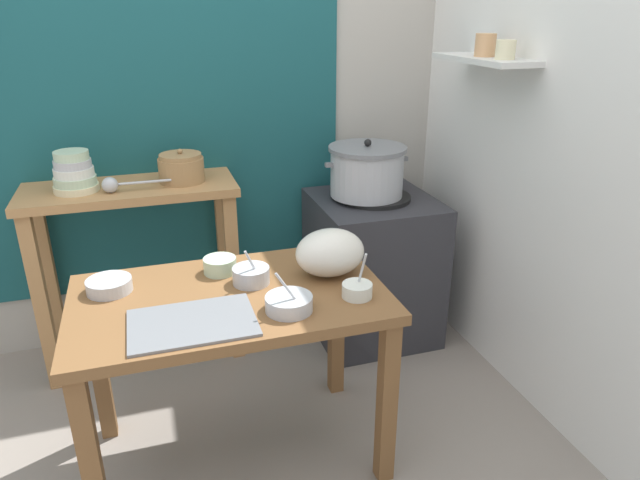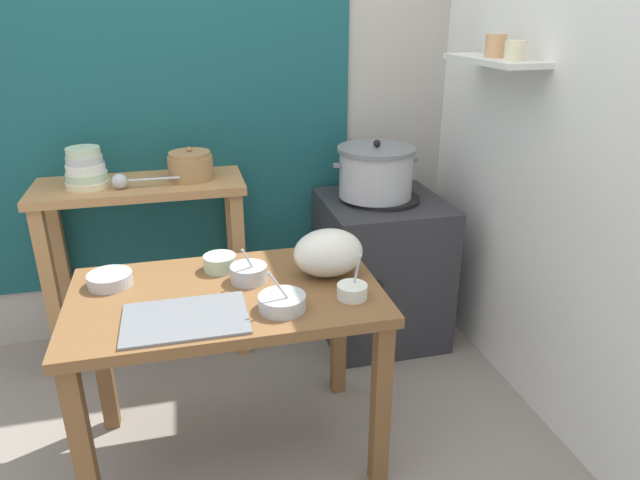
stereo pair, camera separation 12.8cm
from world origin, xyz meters
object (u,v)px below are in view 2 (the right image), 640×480
(bowl_stack_enamel, at_px, (86,169))
(prep_bowl_2, at_px, (352,290))
(prep_table, at_px, (228,318))
(prep_bowl_3, at_px, (282,302))
(serving_tray, at_px, (185,319))
(clay_pot, at_px, (191,166))
(plastic_bag, at_px, (328,253))
(back_shelf_table, at_px, (145,227))
(stove_block, at_px, (381,268))
(prep_bowl_1, at_px, (220,262))
(prep_bowl_0, at_px, (249,273))
(ladle, at_px, (123,181))
(steamer_pot, at_px, (376,172))
(prep_bowl_4, at_px, (110,279))

(bowl_stack_enamel, height_order, prep_bowl_2, bowl_stack_enamel)
(prep_table, xyz_separation_m, prep_bowl_3, (0.17, -0.18, 0.14))
(serving_tray, distance_m, prep_bowl_2, 0.57)
(clay_pot, distance_m, prep_bowl_2, 1.14)
(plastic_bag, bearing_deg, bowl_stack_enamel, 139.36)
(back_shelf_table, distance_m, stove_block, 1.21)
(clay_pot, height_order, serving_tray, clay_pot)
(prep_bowl_3, bearing_deg, clay_pot, 103.35)
(prep_bowl_3, bearing_deg, serving_tray, 178.81)
(serving_tray, distance_m, prep_bowl_3, 0.32)
(clay_pot, height_order, prep_bowl_3, clay_pot)
(prep_bowl_1, bearing_deg, prep_bowl_0, -52.58)
(prep_table, bearing_deg, prep_bowl_1, 91.43)
(bowl_stack_enamel, distance_m, prep_bowl_2, 1.40)
(back_shelf_table, relative_size, stove_block, 1.23)
(stove_block, distance_m, plastic_bag, 0.93)
(ladle, xyz_separation_m, plastic_bag, (0.77, -0.72, -0.12))
(prep_bowl_3, bearing_deg, prep_bowl_0, 108.61)
(steamer_pot, distance_m, prep_bowl_4, 1.36)
(prep_table, xyz_separation_m, stove_block, (0.85, 0.72, -0.23))
(steamer_pot, xyz_separation_m, prep_bowl_3, (-0.64, -0.92, -0.16))
(bowl_stack_enamel, xyz_separation_m, prep_bowl_1, (0.53, -0.65, -0.23))
(plastic_bag, xyz_separation_m, prep_bowl_0, (-0.30, 0.02, -0.06))
(prep_bowl_1, distance_m, prep_bowl_2, 0.55)
(prep_table, height_order, steamer_pot, steamer_pot)
(steamer_pot, bearing_deg, serving_tray, -136.49)
(serving_tray, height_order, plastic_bag, plastic_bag)
(prep_bowl_0, bearing_deg, back_shelf_table, 117.15)
(bowl_stack_enamel, bearing_deg, ladle, -23.39)
(clay_pot, xyz_separation_m, ladle, (-0.30, -0.08, -0.03))
(bowl_stack_enamel, xyz_separation_m, prep_bowl_3, (0.71, -1.01, -0.23))
(stove_block, distance_m, steamer_pot, 0.52)
(plastic_bag, bearing_deg, prep_bowl_3, -134.59)
(plastic_bag, xyz_separation_m, prep_bowl_3, (-0.22, -0.22, -0.06))
(clay_pot, xyz_separation_m, prep_bowl_4, (-0.33, -0.70, -0.22))
(steamer_pot, relative_size, plastic_bag, 1.65)
(bowl_stack_enamel, bearing_deg, prep_bowl_2, -45.99)
(prep_table, distance_m, bowl_stack_enamel, 1.06)
(prep_bowl_3, xyz_separation_m, prep_bowl_4, (-0.57, 0.33, -0.00))
(prep_bowl_2, relative_size, prep_bowl_4, 1.12)
(prep_table, distance_m, back_shelf_table, 0.91)
(back_shelf_table, distance_m, prep_bowl_3, 1.14)
(back_shelf_table, xyz_separation_m, bowl_stack_enamel, (-0.22, -0.02, 0.30))
(stove_block, relative_size, clay_pot, 3.72)
(prep_bowl_1, bearing_deg, stove_block, 31.90)
(back_shelf_table, relative_size, plastic_bag, 3.66)
(prep_table, relative_size, prep_bowl_2, 6.18)
(bowl_stack_enamel, height_order, prep_bowl_0, bowl_stack_enamel)
(prep_bowl_2, bearing_deg, prep_bowl_4, 159.84)
(stove_block, height_order, prep_bowl_4, stove_block)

